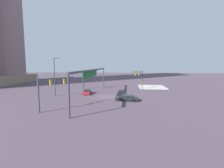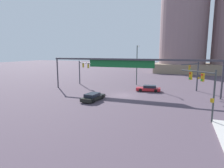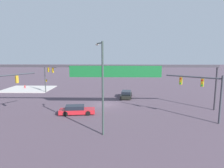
{
  "view_description": "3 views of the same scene",
  "coord_description": "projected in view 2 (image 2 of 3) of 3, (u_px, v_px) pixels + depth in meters",
  "views": [
    {
      "loc": [
        -37.56,
        -5.48,
        7.5
      ],
      "look_at": [
        -2.97,
        -1.98,
        3.43
      ],
      "focal_mm": 26.16,
      "sensor_mm": 36.0,
      "label": 1
    },
    {
      "loc": [
        9.81,
        -32.9,
        7.74
      ],
      "look_at": [
        -1.96,
        -0.78,
        2.08
      ],
      "focal_mm": 31.14,
      "sensor_mm": 36.0,
      "label": 2
    },
    {
      "loc": [
        -1.78,
        31.1,
        8.1
      ],
      "look_at": [
        -1.1,
        2.3,
        3.7
      ],
      "focal_mm": 31.97,
      "sensor_mm": 36.0,
      "label": 3
    }
  ],
  "objects": [
    {
      "name": "streetlamp_curved_arm",
      "position": [
        137.0,
        63.0,
        45.33
      ],
      "size": [
        1.01,
        1.9,
        9.26
      ],
      "rotation": [
        0.0,
        0.0,
        -1.15
      ],
      "color": "#33413E",
      "rests_on": "ground"
    },
    {
      "name": "traffic_signal_opposite_side",
      "position": [
        83.0,
        68.0,
        45.49
      ],
      "size": [
        5.53,
        4.06,
        5.67
      ],
      "rotation": [
        0.0,
        0.0,
        -0.63
      ],
      "color": "#3B3E47",
      "rests_on": "ground"
    },
    {
      "name": "sedan_car_approaching",
      "position": [
        93.0,
        97.0,
        31.25
      ],
      "size": [
        2.39,
        4.94,
        1.21
      ],
      "rotation": [
        0.0,
        0.0,
        1.46
      ],
      "color": "black",
      "rests_on": "ground"
    },
    {
      "name": "overhead_sign_gantry",
      "position": [
        126.0,
        63.0,
        36.87
      ],
      "size": [
        32.32,
        0.43,
        6.52
      ],
      "color": "#3B3840",
      "rests_on": "ground"
    },
    {
      "name": "ground_plane",
      "position": [
        124.0,
        95.0,
        35.07
      ],
      "size": [
        239.41,
        239.41,
        0.0
      ],
      "primitive_type": "plane",
      "color": "#4E404D"
    },
    {
      "name": "sedan_car_waiting_far",
      "position": [
        149.0,
        88.0,
        38.57
      ],
      "size": [
        4.9,
        2.27,
        1.21
      ],
      "rotation": [
        0.0,
        0.0,
        3.26
      ],
      "color": "#B41D26",
      "rests_on": "ground"
    },
    {
      "name": "traffic_signal_cross_street",
      "position": [
        204.0,
        85.0,
        22.01
      ],
      "size": [
        3.61,
        3.49,
        5.88
      ],
      "rotation": [
        0.0,
        0.0,
        2.42
      ],
      "color": "#353A3B",
      "rests_on": "ground"
    },
    {
      "name": "traffic_signal_near_corner",
      "position": [
        195.0,
        72.0,
        37.57
      ],
      "size": [
        3.52,
        4.92,
        5.81
      ],
      "rotation": [
        0.0,
        0.0,
        -2.14
      ],
      "color": "#353840",
      "rests_on": "ground"
    }
  ]
}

